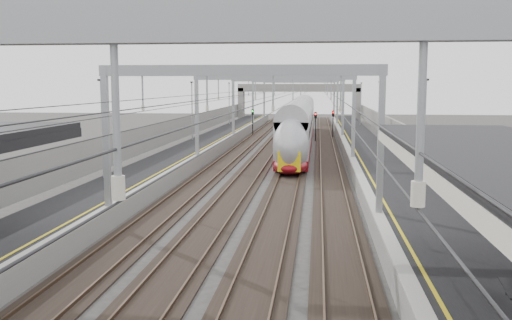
# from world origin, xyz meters

# --- Properties ---
(platform_left) EXTENTS (4.00, 120.00, 1.00)m
(platform_left) POSITION_xyz_m (-8.00, 45.00, 0.50)
(platform_left) COLOR black
(platform_left) RESTS_ON ground
(platform_right) EXTENTS (4.00, 120.00, 1.00)m
(platform_right) POSITION_xyz_m (8.00, 45.00, 0.50)
(platform_right) COLOR black
(platform_right) RESTS_ON ground
(tracks) EXTENTS (11.40, 140.00, 0.20)m
(tracks) POSITION_xyz_m (0.00, 45.00, 0.05)
(tracks) COLOR black
(tracks) RESTS_ON ground
(overhead_line) EXTENTS (13.00, 140.00, 6.60)m
(overhead_line) POSITION_xyz_m (0.00, 51.62, 6.14)
(overhead_line) COLOR gray
(overhead_line) RESTS_ON platform_left
(overbridge) EXTENTS (22.00, 2.20, 6.90)m
(overbridge) POSITION_xyz_m (0.00, 100.00, 5.31)
(overbridge) COLOR gray
(overbridge) RESTS_ON ground
(wall_left) EXTENTS (0.30, 120.00, 3.20)m
(wall_left) POSITION_xyz_m (-11.20, 45.00, 1.60)
(wall_left) COLOR gray
(wall_left) RESTS_ON ground
(wall_right) EXTENTS (0.30, 120.00, 3.20)m
(wall_right) POSITION_xyz_m (11.20, 45.00, 1.60)
(wall_right) COLOR gray
(wall_right) RESTS_ON ground
(train) EXTENTS (2.65, 48.22, 4.19)m
(train) POSITION_xyz_m (1.50, 59.13, 2.06)
(train) COLOR maroon
(train) RESTS_ON ground
(signal_green) EXTENTS (0.32, 0.32, 3.48)m
(signal_green) POSITION_xyz_m (-5.20, 72.13, 2.42)
(signal_green) COLOR black
(signal_green) RESTS_ON ground
(signal_red_near) EXTENTS (0.32, 0.32, 3.48)m
(signal_red_near) POSITION_xyz_m (3.20, 65.22, 2.42)
(signal_red_near) COLOR black
(signal_red_near) RESTS_ON ground
(signal_red_far) EXTENTS (0.32, 0.32, 3.48)m
(signal_red_far) POSITION_xyz_m (5.40, 69.64, 2.42)
(signal_red_far) COLOR black
(signal_red_far) RESTS_ON ground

